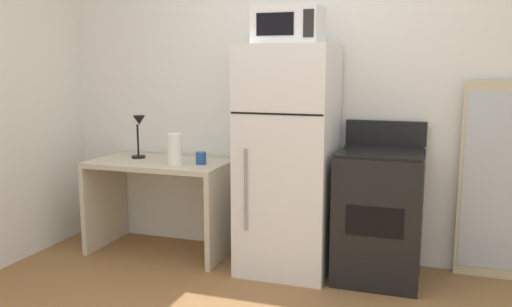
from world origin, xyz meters
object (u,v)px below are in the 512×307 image
microwave (289,26)px  oven_range (379,214)px  paper_towel_roll (175,149)px  coffee_mug (201,158)px  desk (161,189)px  desk_lamp (139,129)px  leaning_mirror (492,181)px  refrigerator (288,160)px

microwave → oven_range: microwave is taller
paper_towel_roll → coffee_mug: 0.21m
desk → desk_lamp: (-0.21, 0.05, 0.47)m
desk_lamp → leaning_mirror: 2.70m
desk → coffee_mug: coffee_mug is taller
leaning_mirror → microwave: bearing=-167.8°
desk_lamp → coffee_mug: (0.58, -0.08, -0.19)m
coffee_mug → refrigerator: size_ratio=0.06×
desk_lamp → refrigerator: refrigerator is taller
desk → coffee_mug: bearing=-4.8°
paper_towel_roll → leaning_mirror: size_ratio=0.17×
desk → refrigerator: size_ratio=0.67×
refrigerator → oven_range: (0.66, 0.03, -0.36)m
microwave → leaning_mirror: size_ratio=0.33×
desk_lamp → leaning_mirror: bearing=4.6°
paper_towel_roll → microwave: 1.26m
coffee_mug → microwave: size_ratio=0.21×
coffee_mug → refrigerator: 0.69m
oven_range → coffee_mug: bearing=-178.4°
coffee_mug → oven_range: bearing=1.6°
leaning_mirror → oven_range: bearing=-161.0°
refrigerator → oven_range: 0.75m
desk → desk_lamp: 0.52m
desk → microwave: size_ratio=2.41×
desk → coffee_mug: size_ratio=11.68×
desk → leaning_mirror: leaning_mirror is taller
refrigerator → leaning_mirror: refrigerator is taller
coffee_mug → oven_range: (1.35, 0.04, -0.33)m
microwave → refrigerator: bearing=90.3°
leaning_mirror → refrigerator: bearing=-168.6°
desk_lamp → refrigerator: bearing=-3.0°
coffee_mug → leaning_mirror: (2.09, 0.29, -0.10)m
paper_towel_roll → refrigerator: size_ratio=0.15×
desk_lamp → oven_range: size_ratio=0.32×
desk_lamp → paper_towel_roll: 0.45m
desk_lamp → desk: bearing=-12.8°
coffee_mug → oven_range: oven_range is taller
desk_lamp → microwave: bearing=-4.0°
desk_lamp → coffee_mug: bearing=-7.7°
desk → paper_towel_roll: size_ratio=4.62×
microwave → leaning_mirror: bearing=12.2°
desk_lamp → paper_towel_roll: size_ratio=1.47×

